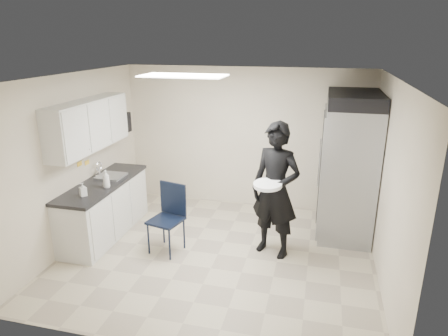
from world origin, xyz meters
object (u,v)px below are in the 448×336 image
(lower_counter, at_px, (105,210))
(folding_chair, at_px, (166,221))
(commercial_fridge, at_px, (348,171))
(man_tuxedo, at_px, (275,191))

(lower_counter, bearing_deg, folding_chair, -13.58)
(lower_counter, relative_size, folding_chair, 1.89)
(commercial_fridge, xyz_separation_m, man_tuxedo, (-1.04, -1.01, -0.05))
(lower_counter, height_order, folding_chair, folding_chair)
(lower_counter, height_order, man_tuxedo, man_tuxedo)
(folding_chair, bearing_deg, man_tuxedo, 26.32)
(commercial_fridge, distance_m, folding_chair, 2.99)
(lower_counter, bearing_deg, man_tuxedo, 1.36)
(man_tuxedo, bearing_deg, folding_chair, -147.54)
(folding_chair, bearing_deg, lower_counter, -179.81)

